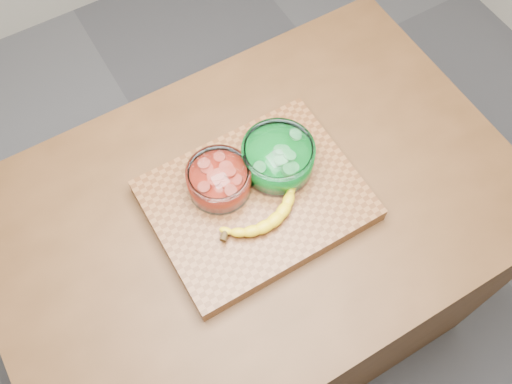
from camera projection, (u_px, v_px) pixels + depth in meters
ground at (256, 315)px, 2.07m from camera, size 3.50×3.50×0.00m
counter at (256, 273)px, 1.67m from camera, size 1.20×0.80×0.90m
cutting_board at (256, 200)px, 1.25m from camera, size 0.45×0.35×0.04m
bowl_red at (219, 180)px, 1.22m from camera, size 0.14×0.14×0.06m
bowl_green at (278, 158)px, 1.24m from camera, size 0.16×0.16×0.07m
banana at (262, 210)px, 1.20m from camera, size 0.23×0.12×0.03m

